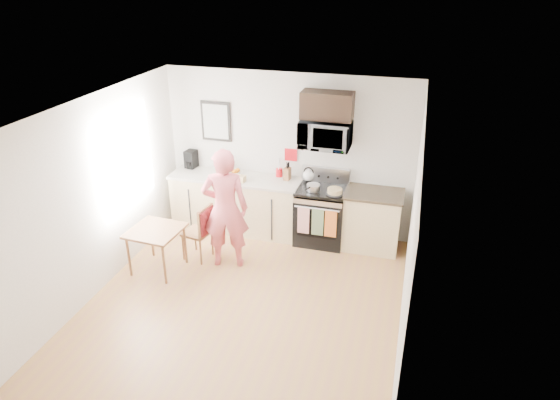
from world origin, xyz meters
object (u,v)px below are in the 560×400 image
(range, at_px, (321,216))
(microwave, at_px, (325,134))
(chair, at_px, (203,226))
(dining_table, at_px, (156,234))
(cake, at_px, (335,191))
(person, at_px, (225,209))

(range, distance_m, microwave, 1.33)
(microwave, distance_m, chair, 2.26)
(dining_table, height_order, chair, chair)
(range, relative_size, cake, 4.33)
(range, height_order, dining_table, range)
(microwave, bearing_deg, range, -89.94)
(range, relative_size, microwave, 1.53)
(person, bearing_deg, range, -153.94)
(range, bearing_deg, chair, -146.74)
(microwave, relative_size, person, 0.42)
(dining_table, distance_m, chair, 0.69)
(person, xyz_separation_m, chair, (-0.37, 0.02, -0.34))
(person, bearing_deg, cake, -163.34)
(microwave, height_order, dining_table, microwave)
(dining_table, bearing_deg, person, 24.58)
(range, relative_size, person, 0.64)
(chair, xyz_separation_m, cake, (1.78, 0.86, 0.40))
(range, height_order, chair, range)
(microwave, distance_m, person, 1.86)
(dining_table, bearing_deg, cake, 29.10)
(cake, bearing_deg, person, -148.18)
(microwave, height_order, chair, microwave)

